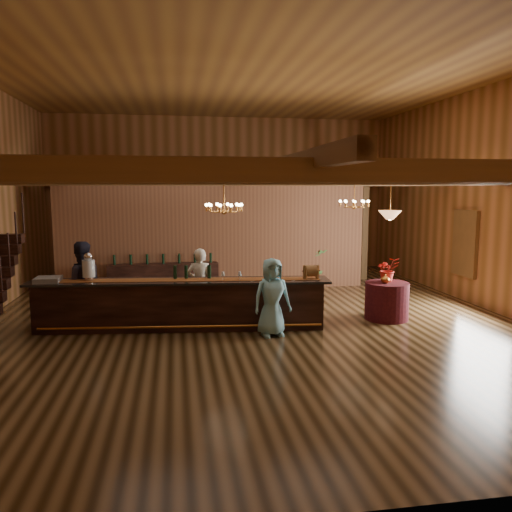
{
  "coord_description": "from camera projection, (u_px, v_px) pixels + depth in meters",
  "views": [
    {
      "loc": [
        -1.62,
        -11.07,
        3.0
      ],
      "look_at": [
        0.27,
        0.69,
        1.37
      ],
      "focal_mm": 35.0,
      "sensor_mm": 36.0,
      "label": 1
    }
  ],
  "objects": [
    {
      "name": "wall_right",
      "position": [
        494.0,
        198.0,
        12.07
      ],
      "size": [
        0.1,
        14.0,
        5.5
      ],
      "primitive_type": "cube",
      "color": "#AD6C40",
      "rests_on": "floor"
    },
    {
      "name": "guest",
      "position": [
        272.0,
        297.0,
        10.13
      ],
      "size": [
        0.86,
        0.63,
        1.6
      ],
      "primitive_type": "imported",
      "rotation": [
        0.0,
        0.0,
        0.17
      ],
      "color": "#88D3E6",
      "rests_on": "floor"
    },
    {
      "name": "raffle_drum",
      "position": [
        311.0,
        271.0,
        10.68
      ],
      "size": [
        0.34,
        0.24,
        0.3
      ],
      "color": "brown",
      "rests_on": "tasting_bar"
    },
    {
      "name": "wall_front",
      "position": [
        367.0,
        217.0,
        4.28
      ],
      "size": [
        12.0,
        0.1,
        5.5
      ],
      "primitive_type": "cube",
      "color": "#AD6C40",
      "rests_on": "floor"
    },
    {
      "name": "bar_bottle_2",
      "position": [
        209.0,
        272.0,
        10.73
      ],
      "size": [
        0.07,
        0.07,
        0.3
      ],
      "primitive_type": "cylinder",
      "color": "black",
      "rests_on": "tasting_bar"
    },
    {
      "name": "partition_wall",
      "position": [
        215.0,
        238.0,
        14.63
      ],
      "size": [
        9.0,
        0.18,
        3.1
      ],
      "primitive_type": "cube",
      "color": "brown",
      "rests_on": "floor"
    },
    {
      "name": "round_table",
      "position": [
        387.0,
        301.0,
        11.46
      ],
      "size": [
        0.99,
        0.99,
        0.86
      ],
      "primitive_type": "cylinder",
      "color": "#521418",
      "rests_on": "floor"
    },
    {
      "name": "staff_second",
      "position": [
        81.0,
        284.0,
        10.9
      ],
      "size": [
        1.05,
        0.91,
        1.86
      ],
      "primitive_type": "imported",
      "rotation": [
        0.0,
        0.0,
        3.4
      ],
      "color": "#201F2D",
      "rests_on": "floor"
    },
    {
      "name": "floor_plant",
      "position": [
        319.0,
        267.0,
        15.37
      ],
      "size": [
        0.78,
        0.71,
        1.14
      ],
      "primitive_type": "imported",
      "rotation": [
        0.0,
        0.0,
        -0.4
      ],
      "color": "#427A33",
      "rests_on": "floor"
    },
    {
      "name": "backroom_boxes",
      "position": [
        217.0,
        262.0,
        16.76
      ],
      "size": [
        4.1,
        0.6,
        1.1
      ],
      "color": "#412118",
      "rests_on": "floor"
    },
    {
      "name": "beverage_dispenser",
      "position": [
        89.0,
        267.0,
        10.5
      ],
      "size": [
        0.26,
        0.26,
        0.6
      ],
      "color": "silver",
      "rests_on": "tasting_bar"
    },
    {
      "name": "bartender",
      "position": [
        200.0,
        284.0,
        11.38
      ],
      "size": [
        0.66,
        0.49,
        1.65
      ],
      "primitive_type": "imported",
      "rotation": [
        0.0,
        0.0,
        2.97
      ],
      "color": "white",
      "rests_on": "floor"
    },
    {
      "name": "table_flowers",
      "position": [
        388.0,
        269.0,
        11.51
      ],
      "size": [
        0.51,
        0.45,
        0.57
      ],
      "primitive_type": "imported",
      "rotation": [
        0.0,
        0.0,
        -0.01
      ],
      "color": "red",
      "rests_on": "round_table"
    },
    {
      "name": "pendant_lamp",
      "position": [
        390.0,
        215.0,
        11.19
      ],
      "size": [
        0.52,
        0.52,
        0.9
      ],
      "color": "#BB732B",
      "rests_on": "beam_grid"
    },
    {
      "name": "tasting_bar",
      "position": [
        181.0,
        304.0,
        10.66
      ],
      "size": [
        6.41,
        1.45,
        1.07
      ],
      "rotation": [
        0.0,
        0.0,
        -0.1
      ],
      "color": "#412118",
      "rests_on": "floor"
    },
    {
      "name": "backbar_shelf",
      "position": [
        164.0,
        279.0,
        14.23
      ],
      "size": [
        3.12,
        0.73,
        0.87
      ],
      "primitive_type": "cube",
      "rotation": [
        0.0,
        0.0,
        0.08
      ],
      "color": "#412118",
      "rests_on": "floor"
    },
    {
      "name": "wall_back",
      "position": [
        221.0,
        195.0,
        17.97
      ],
      "size": [
        12.0,
        0.1,
        5.5
      ],
      "primitive_type": "cube",
      "color": "#AD6C40",
      "rests_on": "floor"
    },
    {
      "name": "bar_bottle_3",
      "position": [
        209.0,
        272.0,
        10.73
      ],
      "size": [
        0.07,
        0.07,
        0.3
      ],
      "primitive_type": "cylinder",
      "color": "black",
      "rests_on": "tasting_bar"
    },
    {
      "name": "glass_rack_tray",
      "position": [
        48.0,
        280.0,
        10.38
      ],
      "size": [
        0.5,
        0.5,
        0.1
      ],
      "primitive_type": "cube",
      "color": "gray",
      "rests_on": "tasting_bar"
    },
    {
      "name": "chandelier_left",
      "position": [
        224.0,
        207.0,
        10.8
      ],
      "size": [
        0.8,
        0.8,
        0.77
      ],
      "color": "#BB732B",
      "rests_on": "beam_grid"
    },
    {
      "name": "floor",
      "position": [
        249.0,
        319.0,
        11.49
      ],
      "size": [
        14.0,
        14.0,
        0.0
      ],
      "primitive_type": "plane",
      "color": "brown",
      "rests_on": "ground"
    },
    {
      "name": "beam_grid",
      "position": [
        246.0,
        178.0,
        11.55
      ],
      "size": [
        11.9,
        13.9,
        0.39
      ],
      "color": "brown",
      "rests_on": "wall_left"
    },
    {
      "name": "bar_bottle_1",
      "position": [
        186.0,
        272.0,
        10.7
      ],
      "size": [
        0.07,
        0.07,
        0.3
      ],
      "primitive_type": "cylinder",
      "color": "black",
      "rests_on": "tasting_bar"
    },
    {
      "name": "support_posts",
      "position": [
        252.0,
        253.0,
        10.79
      ],
      "size": [
        9.2,
        10.2,
        3.2
      ],
      "color": "brown",
      "rests_on": "floor"
    },
    {
      "name": "window_right_back",
      "position": [
        465.0,
        243.0,
        13.2
      ],
      "size": [
        0.12,
        1.05,
        1.75
      ],
      "primitive_type": "cube",
      "color": "white",
      "rests_on": "wall_right"
    },
    {
      "name": "ceiling",
      "position": [
        249.0,
        71.0,
        10.75
      ],
      "size": [
        14.0,
        14.0,
        0.0
      ],
      "primitive_type": "plane",
      "rotation": [
        3.14,
        0.0,
        0.0
      ],
      "color": "#A37030",
      "rests_on": "wall_back"
    },
    {
      "name": "table_vase",
      "position": [
        385.0,
        276.0,
        11.31
      ],
      "size": [
        0.22,
        0.22,
        0.33
      ],
      "primitive_type": "imported",
      "rotation": [
        0.0,
        0.0,
        0.39
      ],
      "color": "#BB732B",
      "rests_on": "round_table"
    },
    {
      "name": "bar_bottle_0",
      "position": [
        175.0,
        272.0,
        10.69
      ],
      "size": [
        0.07,
        0.07,
        0.3
      ],
      "primitive_type": "cylinder",
      "color": "black",
      "rests_on": "tasting_bar"
    },
    {
      "name": "chandelier_right",
      "position": [
        354.0,
        203.0,
        13.15
      ],
      "size": [
        0.8,
        0.8,
        0.76
      ],
      "color": "#BB732B",
      "rests_on": "beam_grid"
    }
  ]
}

